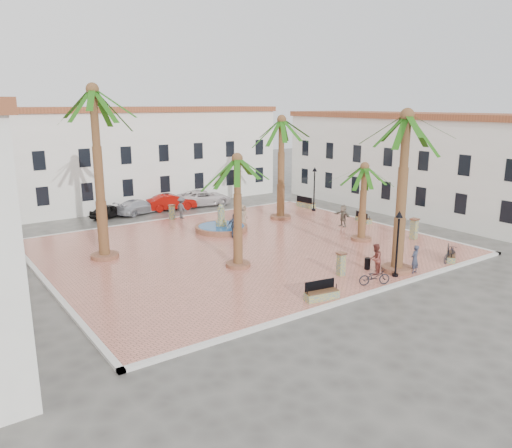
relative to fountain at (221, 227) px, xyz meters
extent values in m
plane|color=#56544F|center=(-0.98, -4.64, -0.44)|extent=(120.00, 120.00, 0.00)
cube|color=#DA7D67|center=(-0.98, -4.64, -0.36)|extent=(26.00, 22.00, 0.15)
cube|color=silver|center=(-0.98, 6.36, -0.36)|extent=(26.30, 0.30, 0.16)
cube|color=silver|center=(-0.98, -15.64, -0.36)|extent=(26.30, 0.30, 0.16)
cube|color=silver|center=(12.02, -4.64, -0.36)|extent=(0.30, 22.30, 0.16)
cube|color=silver|center=(-13.98, -4.64, -0.36)|extent=(0.30, 22.30, 0.16)
cube|color=white|center=(-0.98, 15.36, 4.06)|extent=(30.00, 7.00, 9.00)
cube|color=brown|center=(-0.98, 15.36, 8.81)|extent=(30.40, 7.40, 0.50)
cube|color=black|center=(-10.35, 11.88, 1.76)|extent=(1.00, 0.12, 1.60)
cube|color=black|center=(-6.60, 11.88, 1.76)|extent=(1.00, 0.12, 1.60)
cube|color=black|center=(-2.85, 11.88, 1.76)|extent=(1.00, 0.12, 1.60)
cube|color=black|center=(0.90, 11.88, 1.76)|extent=(1.00, 0.12, 1.60)
cube|color=black|center=(4.65, 11.88, 1.76)|extent=(1.00, 0.12, 1.60)
cube|color=black|center=(8.40, 11.88, 1.76)|extent=(1.00, 0.12, 1.60)
cube|color=black|center=(12.15, 11.88, 1.76)|extent=(1.00, 0.12, 1.60)
cube|color=black|center=(-10.35, 11.88, 4.76)|extent=(1.00, 0.12, 1.60)
cube|color=black|center=(-6.60, 11.88, 4.76)|extent=(1.00, 0.12, 1.60)
cube|color=black|center=(-2.85, 11.88, 4.76)|extent=(1.00, 0.12, 1.60)
cube|color=black|center=(0.90, 11.88, 4.76)|extent=(1.00, 0.12, 1.60)
cube|color=black|center=(4.65, 11.88, 4.76)|extent=(1.00, 0.12, 1.60)
cube|color=black|center=(8.40, 11.88, 4.76)|extent=(1.00, 0.12, 1.60)
cube|color=black|center=(12.15, 11.88, 4.76)|extent=(1.00, 0.12, 1.60)
cube|color=white|center=(19.02, -2.64, 3.81)|extent=(7.00, 26.00, 8.50)
cube|color=brown|center=(19.02, -2.64, 8.31)|extent=(7.40, 26.40, 0.50)
cube|color=black|center=(15.56, -14.13, 1.76)|extent=(0.12, 1.00, 1.60)
cube|color=black|center=(15.56, -10.41, 1.76)|extent=(0.12, 1.00, 1.60)
cube|color=black|center=(15.56, -6.70, 1.76)|extent=(0.12, 1.00, 1.60)
cube|color=black|center=(15.56, -2.98, 1.76)|extent=(0.12, 1.00, 1.60)
cube|color=black|center=(15.56, 0.73, 1.76)|extent=(0.12, 1.00, 1.60)
cube|color=black|center=(15.56, 4.44, 1.76)|extent=(0.12, 1.00, 1.60)
cube|color=black|center=(15.56, 8.16, 1.76)|extent=(0.12, 1.00, 1.60)
cube|color=black|center=(15.56, -14.13, 4.76)|extent=(0.12, 1.00, 1.60)
cube|color=black|center=(15.56, -10.41, 4.76)|extent=(0.12, 1.00, 1.60)
cube|color=black|center=(15.56, -6.70, 4.76)|extent=(0.12, 1.00, 1.60)
cube|color=black|center=(15.56, -2.98, 4.76)|extent=(0.12, 1.00, 1.60)
cube|color=black|center=(15.56, 0.73, 4.76)|extent=(0.12, 1.00, 1.60)
cube|color=black|center=(15.56, 4.44, 4.76)|extent=(0.12, 1.00, 1.60)
cube|color=black|center=(15.56, 8.16, 4.76)|extent=(0.12, 1.00, 1.60)
cube|color=black|center=(-17.00, -14.64, 1.76)|extent=(0.12, 1.00, 1.60)
cube|color=black|center=(-17.00, -10.64, 1.76)|extent=(0.12, 1.00, 1.60)
cube|color=black|center=(-17.00, -14.64, 4.76)|extent=(0.12, 1.00, 1.60)
cylinder|color=#985D43|center=(0.00, 0.00, -0.09)|extent=(4.07, 4.07, 0.39)
cylinder|color=#194C8C|center=(0.00, 0.00, 0.08)|extent=(3.59, 3.59, 0.06)
cylinder|color=gray|center=(0.00, 0.00, 0.10)|extent=(0.87, 0.87, 0.78)
cylinder|color=gray|center=(0.00, 0.00, 0.88)|extent=(0.58, 0.58, 1.16)
sphere|color=gray|center=(0.00, 0.00, 1.60)|extent=(0.43, 0.43, 0.43)
cylinder|color=#985D43|center=(-9.80, -1.67, -0.15)|extent=(1.76, 1.76, 0.26)
cylinder|color=brown|center=(-9.80, -1.67, 5.10)|extent=(0.57, 0.57, 10.23)
sphere|color=brown|center=(-9.80, -1.67, 10.21)|extent=(0.77, 0.77, 0.77)
cylinder|color=#985D43|center=(-3.73, -8.05, -0.17)|extent=(1.50, 1.50, 0.22)
cylinder|color=brown|center=(-3.73, -8.05, 3.11)|extent=(0.49, 0.49, 6.34)
sphere|color=brown|center=(-3.73, -8.05, 6.28)|extent=(0.66, 0.66, 0.66)
cylinder|color=#985D43|center=(3.46, -14.21, -0.15)|extent=(1.79, 1.79, 0.27)
cylinder|color=brown|center=(3.46, -14.21, 4.37)|extent=(0.58, 0.58, 8.78)
sphere|color=brown|center=(3.46, -14.21, 8.76)|extent=(0.78, 0.78, 0.78)
cylinder|color=#985D43|center=(6.87, -8.20, -0.18)|extent=(1.47, 1.47, 0.22)
cylinder|color=brown|center=(6.87, -8.20, 2.50)|extent=(0.48, 0.48, 5.13)
sphere|color=brown|center=(6.87, -8.20, 5.07)|extent=(0.64, 0.64, 0.64)
cylinder|color=#985D43|center=(6.40, 0.70, -0.15)|extent=(1.77, 1.77, 0.27)
cylinder|color=brown|center=(6.40, 0.70, 4.04)|extent=(0.57, 0.57, 8.11)
sphere|color=brown|center=(6.40, 0.70, 8.09)|extent=(0.77, 0.77, 0.77)
cube|color=gray|center=(-3.20, -14.94, -0.08)|extent=(1.90, 0.86, 0.41)
cube|color=#56351E|center=(-3.20, -14.94, 0.15)|extent=(1.79, 0.80, 0.06)
cube|color=black|center=(-3.16, -14.72, 0.42)|extent=(1.71, 0.35, 0.51)
cylinder|color=black|center=(-4.05, -14.79, 0.27)|extent=(0.05, 0.05, 0.30)
cylinder|color=black|center=(-2.35, -15.09, 0.27)|extent=(0.05, 0.05, 0.30)
cube|color=gray|center=(7.95, -14.83, -0.10)|extent=(1.67, 1.37, 0.37)
cube|color=#56351E|center=(7.95, -14.83, 0.11)|extent=(1.57, 1.28, 0.06)
cube|color=black|center=(7.83, -14.66, 0.37)|extent=(1.33, 0.93, 0.47)
cylinder|color=black|center=(7.29, -15.28, 0.23)|extent=(0.05, 0.05, 0.28)
cylinder|color=black|center=(8.60, -14.38, 0.23)|extent=(0.05, 0.05, 0.28)
cube|color=gray|center=(11.21, -4.40, -0.10)|extent=(0.80, 1.71, 0.37)
cube|color=#56351E|center=(11.21, -4.40, 0.11)|extent=(0.73, 1.61, 0.05)
cube|color=black|center=(11.01, -4.36, 0.35)|extent=(0.33, 1.54, 0.46)
cylinder|color=black|center=(11.07, -5.16, 0.22)|extent=(0.05, 0.05, 0.27)
cylinder|color=black|center=(11.35, -3.64, 0.22)|extent=(0.05, 0.05, 0.27)
cube|color=gray|center=(11.35, 3.08, -0.07)|extent=(0.86, 2.04, 0.44)
cube|color=#56351E|center=(11.35, 3.08, 0.19)|extent=(0.79, 1.92, 0.07)
cube|color=black|center=(11.11, 3.04, 0.48)|extent=(0.30, 1.86, 0.55)
cylinder|color=black|center=(11.47, 2.15, 0.32)|extent=(0.05, 0.05, 0.33)
cylinder|color=black|center=(11.22, 4.00, 0.32)|extent=(0.05, 0.05, 0.33)
cylinder|color=black|center=(2.63, -14.80, -0.21)|extent=(0.34, 0.34, 0.15)
cylinder|color=black|center=(2.63, -14.80, 1.52)|extent=(0.11, 0.11, 3.43)
cone|color=black|center=(2.63, -14.80, 3.38)|extent=(0.42, 0.42, 0.38)
sphere|color=beige|center=(2.63, -14.80, 3.24)|extent=(0.23, 0.23, 0.23)
cylinder|color=black|center=(10.90, 1.46, -0.21)|extent=(0.36, 0.36, 0.16)
cylinder|color=black|center=(10.90, 1.46, 1.61)|extent=(0.12, 0.12, 3.60)
cone|color=black|center=(10.90, 1.46, 3.56)|extent=(0.44, 0.44, 0.40)
sphere|color=beige|center=(10.90, 1.46, 3.41)|extent=(0.24, 0.24, 0.24)
cube|color=gray|center=(0.20, -12.85, 0.34)|extent=(0.43, 0.43, 1.26)
cube|color=#985D43|center=(0.20, -12.85, 1.02)|extent=(0.53, 0.53, 0.10)
cube|color=gray|center=(-1.41, 5.76, 0.31)|extent=(0.44, 0.44, 1.19)
cube|color=#985D43|center=(-1.41, 5.76, 0.95)|extent=(0.56, 0.56, 0.09)
cube|color=gray|center=(10.22, -10.21, 0.43)|extent=(0.49, 0.49, 1.43)
cube|color=#985D43|center=(10.22, -10.21, 1.20)|extent=(0.62, 0.62, 0.11)
cylinder|color=black|center=(2.29, -12.97, 0.06)|extent=(0.36, 0.36, 0.69)
imported|color=#32374A|center=(4.00, -15.04, 0.56)|extent=(0.66, 0.48, 1.68)
imported|color=black|center=(0.58, -15.04, 0.18)|extent=(1.86, 1.29, 0.93)
imported|color=brown|center=(2.01, -13.81, 0.62)|extent=(1.09, 1.00, 1.81)
imported|color=black|center=(7.49, -15.04, 0.22)|extent=(1.73, 0.76, 1.00)
imported|color=gray|center=(2.29, 0.38, 0.57)|extent=(0.97, 0.77, 1.72)
imported|color=#2E3B52|center=(-0.31, -2.31, 0.62)|extent=(1.11, 0.57, 1.82)
imported|color=#4A4A4E|center=(-0.52, 5.66, 0.64)|extent=(0.89, 1.30, 1.86)
imported|color=#6F6455|center=(8.76, -4.45, 0.60)|extent=(0.55, 1.66, 1.78)
imported|color=black|center=(-5.35, 10.17, 0.17)|extent=(3.86, 2.72, 1.22)
imported|color=#960C07|center=(0.65, 10.03, 0.32)|extent=(4.75, 2.28, 1.50)
imported|color=silver|center=(-2.56, 10.20, 0.23)|extent=(4.97, 3.21, 1.34)
imported|color=silver|center=(4.11, 10.11, 0.33)|extent=(5.83, 3.39, 1.53)
camera|label=1|loc=(-19.59, -32.30, 9.38)|focal=35.00mm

